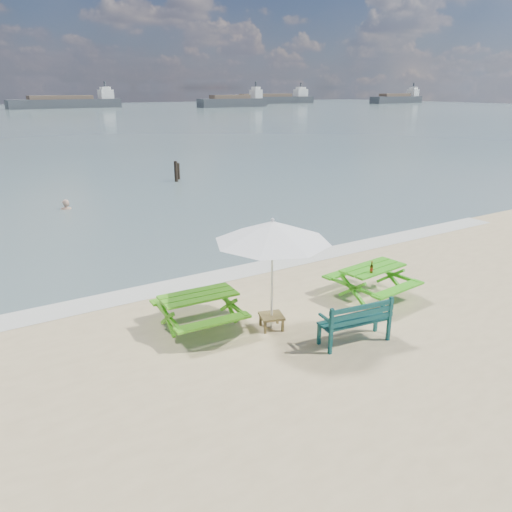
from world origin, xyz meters
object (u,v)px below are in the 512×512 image
picnic_table_left (199,312)px  park_bench (354,329)px  beer_bottle (371,269)px  swimmer (67,218)px  picnic_table_right (372,283)px  patio_umbrella (272,231)px  side_table (271,321)px

picnic_table_left → park_bench: (2.28, -2.17, -0.08)m
picnic_table_left → park_bench: park_bench is taller
beer_bottle → park_bench: bearing=-143.0°
beer_bottle → swimmer: size_ratio=0.17×
picnic_table_right → swimmer: 13.94m
picnic_table_right → park_bench: bearing=-142.6°
patio_umbrella → picnic_table_left: bearing=146.2°
side_table → swimmer: bearing=95.2°
park_bench → patio_umbrella: 2.48m
picnic_table_right → side_table: (-2.93, -0.11, -0.21)m
park_bench → beer_bottle: beer_bottle is taller
beer_bottle → patio_umbrella: bearing=176.5°
picnic_table_right → side_table: size_ratio=3.31×
picnic_table_left → swimmer: size_ratio=1.13×
picnic_table_right → side_table: 2.94m
picnic_table_left → picnic_table_right: (4.17, -0.73, 0.01)m
picnic_table_left → swimmer: (0.04, 12.56, -0.75)m
park_bench → side_table: park_bench is taller
picnic_table_left → patio_umbrella: (1.24, -0.83, 1.73)m
park_bench → patio_umbrella: size_ratio=0.51×
side_table → patio_umbrella: bearing=180.0°
park_bench → beer_bottle: 2.04m
patio_umbrella → beer_bottle: (2.60, -0.16, -1.24)m
park_bench → swimmer: size_ratio=0.93×
picnic_table_left → beer_bottle: (3.85, -0.99, 0.49)m
picnic_table_right → patio_umbrella: size_ratio=0.66×
picnic_table_right → patio_umbrella: bearing=-177.9°
picnic_table_right → patio_umbrella: patio_umbrella is taller
picnic_table_right → beer_bottle: beer_bottle is taller
park_bench → picnic_table_right: bearing=37.4°
picnic_table_right → picnic_table_left: bearing=170.1°
picnic_table_right → park_bench: park_bench is taller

